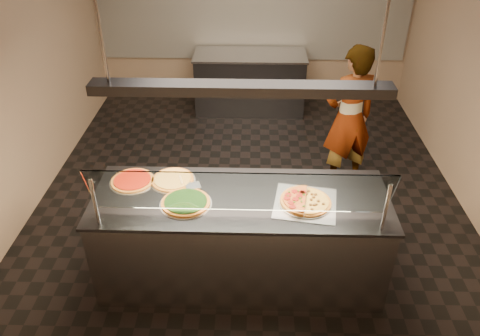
{
  "coord_description": "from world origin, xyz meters",
  "views": [
    {
      "loc": [
        0.02,
        -4.45,
        3.36
      ],
      "look_at": [
        -0.09,
        -0.83,
        1.02
      ],
      "focal_mm": 35.0,
      "sensor_mm": 36.0,
      "label": 1
    }
  ],
  "objects_px": {
    "pizza_cheese": "(173,179)",
    "pizza_tomato": "(133,180)",
    "pizza_spinach": "(186,202)",
    "pizza_spatula": "(186,182)",
    "worker": "(349,119)",
    "half_pizza_pepperoni": "(293,200)",
    "serving_counter": "(241,238)",
    "sneeze_guard": "(240,193)",
    "half_pizza_sausage": "(317,201)",
    "prep_table": "(250,82)",
    "heat_lamp_housing": "(241,88)",
    "perforated_tray": "(305,203)"
  },
  "relations": [
    {
      "from": "perforated_tray",
      "to": "half_pizza_pepperoni",
      "type": "bearing_deg",
      "value": 179.46
    },
    {
      "from": "prep_table",
      "to": "heat_lamp_housing",
      "type": "height_order",
      "value": "heat_lamp_housing"
    },
    {
      "from": "worker",
      "to": "pizza_spatula",
      "type": "bearing_deg",
      "value": 19.08
    },
    {
      "from": "half_pizza_pepperoni",
      "to": "half_pizza_sausage",
      "type": "distance_m",
      "value": 0.21
    },
    {
      "from": "perforated_tray",
      "to": "prep_table",
      "type": "height_order",
      "value": "perforated_tray"
    },
    {
      "from": "sneeze_guard",
      "to": "pizza_cheese",
      "type": "height_order",
      "value": "sneeze_guard"
    },
    {
      "from": "pizza_spatula",
      "to": "prep_table",
      "type": "bearing_deg",
      "value": 81.27
    },
    {
      "from": "pizza_spinach",
      "to": "perforated_tray",
      "type": "bearing_deg",
      "value": 1.91
    },
    {
      "from": "pizza_cheese",
      "to": "pizza_tomato",
      "type": "bearing_deg",
      "value": -176.29
    },
    {
      "from": "perforated_tray",
      "to": "pizza_cheese",
      "type": "height_order",
      "value": "pizza_cheese"
    },
    {
      "from": "perforated_tray",
      "to": "half_pizza_sausage",
      "type": "relative_size",
      "value": 1.3
    },
    {
      "from": "sneeze_guard",
      "to": "half_pizza_sausage",
      "type": "bearing_deg",
      "value": 22.52
    },
    {
      "from": "half_pizza_pepperoni",
      "to": "heat_lamp_housing",
      "type": "xyz_separation_m",
      "value": [
        -0.45,
        0.07,
        0.99
      ]
    },
    {
      "from": "serving_counter",
      "to": "worker",
      "type": "bearing_deg",
      "value": 53.36
    },
    {
      "from": "sneeze_guard",
      "to": "heat_lamp_housing",
      "type": "relative_size",
      "value": 1.03
    },
    {
      "from": "sneeze_guard",
      "to": "prep_table",
      "type": "xyz_separation_m",
      "value": [
        0.04,
        4.06,
        -0.76
      ]
    },
    {
      "from": "pizza_spinach",
      "to": "pizza_spatula",
      "type": "xyz_separation_m",
      "value": [
        -0.03,
        0.28,
        0.01
      ]
    },
    {
      "from": "serving_counter",
      "to": "perforated_tray",
      "type": "xyz_separation_m",
      "value": [
        0.55,
        -0.07,
        0.47
      ]
    },
    {
      "from": "pizza_cheese",
      "to": "heat_lamp_housing",
      "type": "xyz_separation_m",
      "value": [
        0.63,
        -0.24,
        1.01
      ]
    },
    {
      "from": "half_pizza_pepperoni",
      "to": "half_pizza_sausage",
      "type": "relative_size",
      "value": 1.0
    },
    {
      "from": "sneeze_guard",
      "to": "pizza_spinach",
      "type": "xyz_separation_m",
      "value": [
        -0.47,
        0.24,
        -0.28
      ]
    },
    {
      "from": "perforated_tray",
      "to": "prep_table",
      "type": "distance_m",
      "value": 3.85
    },
    {
      "from": "perforated_tray",
      "to": "pizza_spinach",
      "type": "height_order",
      "value": "pizza_spinach"
    },
    {
      "from": "worker",
      "to": "prep_table",
      "type": "bearing_deg",
      "value": -81.63
    },
    {
      "from": "perforated_tray",
      "to": "worker",
      "type": "height_order",
      "value": "worker"
    },
    {
      "from": "pizza_tomato",
      "to": "heat_lamp_housing",
      "type": "bearing_deg",
      "value": -12.05
    },
    {
      "from": "half_pizza_pepperoni",
      "to": "pizza_tomato",
      "type": "bearing_deg",
      "value": 168.93
    },
    {
      "from": "perforated_tray",
      "to": "pizza_spatula",
      "type": "distance_m",
      "value": 1.09
    },
    {
      "from": "pizza_spatula",
      "to": "worker",
      "type": "xyz_separation_m",
      "value": [
        1.72,
        1.46,
        -0.07
      ]
    },
    {
      "from": "pizza_spinach",
      "to": "worker",
      "type": "xyz_separation_m",
      "value": [
        1.69,
        1.74,
        -0.06
      ]
    },
    {
      "from": "pizza_spinach",
      "to": "pizza_cheese",
      "type": "xyz_separation_m",
      "value": [
        -0.16,
        0.34,
        -0.0
      ]
    },
    {
      "from": "half_pizza_pepperoni",
      "to": "pizza_spatula",
      "type": "height_order",
      "value": "half_pizza_pepperoni"
    },
    {
      "from": "pizza_spinach",
      "to": "sneeze_guard",
      "type": "bearing_deg",
      "value": -26.94
    },
    {
      "from": "heat_lamp_housing",
      "to": "pizza_cheese",
      "type": "bearing_deg",
      "value": 159.44
    },
    {
      "from": "serving_counter",
      "to": "heat_lamp_housing",
      "type": "height_order",
      "value": "heat_lamp_housing"
    },
    {
      "from": "serving_counter",
      "to": "prep_table",
      "type": "bearing_deg",
      "value": 89.38
    },
    {
      "from": "sneeze_guard",
      "to": "half_pizza_sausage",
      "type": "relative_size",
      "value": 5.16
    },
    {
      "from": "sneeze_guard",
      "to": "half_pizza_sausage",
      "type": "distance_m",
      "value": 0.76
    },
    {
      "from": "perforated_tray",
      "to": "half_pizza_pepperoni",
      "type": "relative_size",
      "value": 1.3
    },
    {
      "from": "pizza_cheese",
      "to": "pizza_spatula",
      "type": "height_order",
      "value": "pizza_spatula"
    },
    {
      "from": "serving_counter",
      "to": "pizza_cheese",
      "type": "distance_m",
      "value": 0.83
    },
    {
      "from": "serving_counter",
      "to": "pizza_tomato",
      "type": "relative_size",
      "value": 6.25
    },
    {
      "from": "pizza_spinach",
      "to": "pizza_cheese",
      "type": "bearing_deg",
      "value": 115.51
    },
    {
      "from": "serving_counter",
      "to": "half_pizza_sausage",
      "type": "distance_m",
      "value": 0.82
    },
    {
      "from": "prep_table",
      "to": "heat_lamp_housing",
      "type": "relative_size",
      "value": 0.76
    },
    {
      "from": "sneeze_guard",
      "to": "worker",
      "type": "height_order",
      "value": "worker"
    },
    {
      "from": "serving_counter",
      "to": "pizza_cheese",
      "type": "xyz_separation_m",
      "value": [
        -0.63,
        0.24,
        0.48
      ]
    },
    {
      "from": "worker",
      "to": "heat_lamp_housing",
      "type": "height_order",
      "value": "heat_lamp_housing"
    },
    {
      "from": "sneeze_guard",
      "to": "pizza_spatula",
      "type": "xyz_separation_m",
      "value": [
        -0.5,
        0.52,
        -0.27
      ]
    },
    {
      "from": "sneeze_guard",
      "to": "pizza_tomato",
      "type": "xyz_separation_m",
      "value": [
        -1.0,
        0.56,
        -0.28
      ]
    }
  ]
}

